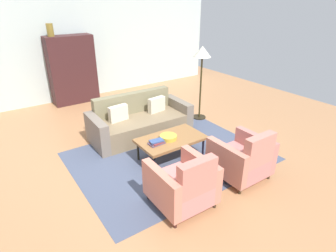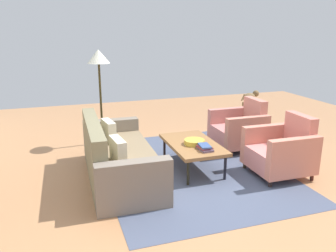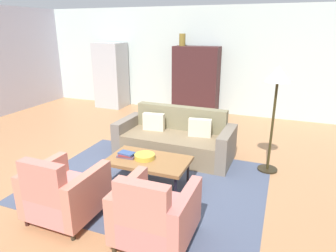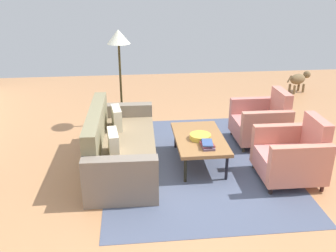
{
  "view_description": "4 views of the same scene",
  "coord_description": "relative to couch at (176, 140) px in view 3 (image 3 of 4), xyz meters",
  "views": [
    {
      "loc": [
        -2.09,
        -3.84,
        2.73
      ],
      "look_at": [
        0.5,
        -0.09,
        0.59
      ],
      "focal_mm": 29.88,
      "sensor_mm": 36.0,
      "label": 1
    },
    {
      "loc": [
        -4.04,
        1.67,
        2.08
      ],
      "look_at": [
        0.26,
        0.25,
        0.78
      ],
      "focal_mm": 36.59,
      "sensor_mm": 36.0,
      "label": 2
    },
    {
      "loc": [
        2.2,
        -3.84,
        2.26
      ],
      "look_at": [
        0.57,
        0.36,
        0.76
      ],
      "focal_mm": 31.77,
      "sensor_mm": 36.0,
      "label": 3
    },
    {
      "loc": [
        -4.32,
        0.74,
        2.6
      ],
      "look_at": [
        0.45,
        0.24,
        0.61
      ],
      "focal_mm": 39.59,
      "sensor_mm": 36.0,
      "label": 4
    }
  ],
  "objects": [
    {
      "name": "floor_lamp",
      "position": [
        1.64,
        -0.05,
        1.16
      ],
      "size": [
        0.4,
        0.4,
        1.72
      ],
      "color": "black",
      "rests_on": "ground"
    },
    {
      "name": "cabinet",
      "position": [
        -0.45,
        2.83,
        0.61
      ],
      "size": [
        1.2,
        0.51,
        1.8
      ],
      "color": "#3E1F20",
      "rests_on": "ground"
    },
    {
      "name": "ground_plane",
      "position": [
        -0.48,
        -0.97,
        -0.29
      ],
      "size": [
        11.41,
        11.41,
        0.0
      ],
      "primitive_type": "plane",
      "color": "#B57E51"
    },
    {
      "name": "fruit_bowl",
      "position": [
        -0.06,
        -1.19,
        0.16
      ],
      "size": [
        0.31,
        0.31,
        0.07
      ],
      "primitive_type": "cylinder",
      "color": "gold",
      "rests_on": "coffee_table"
    },
    {
      "name": "area_rug",
      "position": [
        -0.0,
        -1.14,
        -0.28
      ],
      "size": [
        3.4,
        2.6,
        0.01
      ],
      "primitive_type": "cube",
      "color": "#49536B",
      "rests_on": "ground"
    },
    {
      "name": "vase_tall",
      "position": [
        -0.85,
        2.82,
        1.67
      ],
      "size": [
        0.17,
        0.17,
        0.31
      ],
      "primitive_type": "cylinder",
      "color": "olive",
      "rests_on": "cabinet"
    },
    {
      "name": "book_stack",
      "position": [
        -0.34,
        -1.23,
        0.16
      ],
      "size": [
        0.28,
        0.19,
        0.07
      ],
      "color": "#5D4B64",
      "rests_on": "coffee_table"
    },
    {
      "name": "wall_back",
      "position": [
        -0.48,
        3.17,
        1.11
      ],
      "size": [
        9.51,
        0.12,
        2.8
      ],
      "primitive_type": "cube",
      "color": "silver",
      "rests_on": "ground"
    },
    {
      "name": "coffee_table",
      "position": [
        -0.0,
        -1.19,
        0.09
      ],
      "size": [
        1.2,
        0.7,
        0.41
      ],
      "color": "black",
      "rests_on": "ground"
    },
    {
      "name": "couch",
      "position": [
        0.0,
        0.0,
        0.0
      ],
      "size": [
        2.12,
        0.95,
        0.86
      ],
      "rotation": [
        0.0,
        0.0,
        3.12
      ],
      "color": "#826E51",
      "rests_on": "ground"
    },
    {
      "name": "refrigerator",
      "position": [
        -3.0,
        2.72,
        0.64
      ],
      "size": [
        0.8,
        0.73,
        1.85
      ],
      "color": "#B7BABF",
      "rests_on": "ground"
    },
    {
      "name": "armchair_left",
      "position": [
        -0.6,
        -2.35,
        0.06
      ],
      "size": [
        0.81,
        0.81,
        0.88
      ],
      "rotation": [
        0.0,
        0.0,
        -0.01
      ],
      "color": "black",
      "rests_on": "ground"
    },
    {
      "name": "armchair_right",
      "position": [
        0.6,
        -2.35,
        0.06
      ],
      "size": [
        0.8,
        0.8,
        0.88
      ],
      "rotation": [
        0.0,
        0.0,
        -0.0
      ],
      "color": "#2A2B20",
      "rests_on": "ground"
    }
  ]
}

